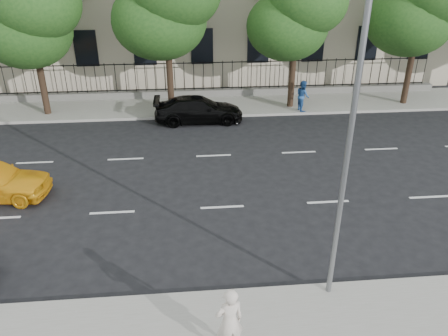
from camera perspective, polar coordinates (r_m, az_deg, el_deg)
The scene contains 10 objects.
ground at distance 14.11m, azimuth 0.67°, elevation -10.49°, with size 120.00×120.00×0.00m, color black.
far_sidewalk at distance 26.58m, azimuth -2.45°, elevation 8.17°, with size 60.00×4.00×0.15m, color gray.
lane_markings at distance 18.10m, azimuth -0.87°, elevation -1.37°, with size 49.60×4.62×0.01m, color silver, non-canonical shape.
iron_fence at distance 28.03m, azimuth -2.66°, elevation 10.38°, with size 30.00×0.50×2.20m.
street_light at distance 10.65m, azimuth 15.44°, elevation 7.22°, with size 0.25×3.32×8.05m.
tree_b at distance 25.87m, azimuth -24.05°, elevation 18.64°, with size 5.53×5.12×8.97m.
tree_d at distance 25.45m, azimuth 9.53°, elevation 20.33°, with size 5.34×4.94×8.84m.
black_sedan at distance 24.00m, azimuth -3.34°, elevation 7.64°, with size 1.95×4.79×1.39m, color black.
woman_near at distance 10.36m, azimuth 0.72°, elevation -19.41°, with size 0.67×0.44×1.83m, color beige.
pedestrian_far at distance 25.63m, azimuth 10.25°, elevation 9.28°, with size 0.85×0.66×1.74m, color #255193.
Camera 1 is at (-1.19, -11.17, 8.54)m, focal length 35.00 mm.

